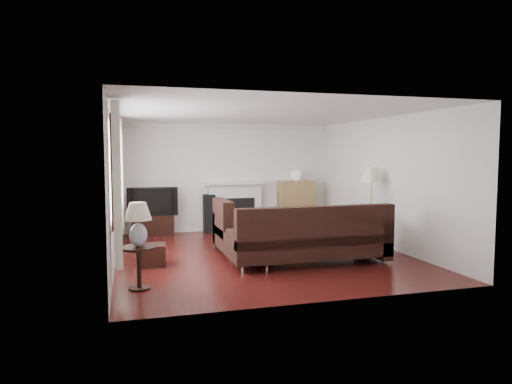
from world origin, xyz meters
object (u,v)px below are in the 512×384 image
object	(u,v)px
floor_lamp	(371,208)
bookshelf	(296,205)
tv_stand	(153,225)
side_table	(139,268)
coffee_table	(291,235)
sectional_sofa	(307,235)

from	to	relation	value
floor_lamp	bookshelf	bearing A→B (deg)	103.21
tv_stand	side_table	size ratio (longest dim) A/B	1.57
tv_stand	bookshelf	bearing A→B (deg)	0.34
coffee_table	sectional_sofa	bearing A→B (deg)	-100.80
tv_stand	sectional_sofa	distance (m)	4.06
bookshelf	sectional_sofa	size ratio (longest dim) A/B	0.41
floor_lamp	tv_stand	bearing A→B (deg)	148.10
tv_stand	coffee_table	size ratio (longest dim) A/B	0.84
sectional_sofa	side_table	size ratio (longest dim) A/B	4.96
floor_lamp	coffee_table	bearing A→B (deg)	157.97
sectional_sofa	floor_lamp	size ratio (longest dim) A/B	1.84
side_table	coffee_table	bearing A→B (deg)	36.67
bookshelf	side_table	distance (m)	5.60
side_table	sectional_sofa	bearing A→B (deg)	15.91
tv_stand	side_table	distance (m)	4.12
coffee_table	side_table	world-z (taller)	side_table
bookshelf	side_table	bearing A→B (deg)	-132.60
bookshelf	coffee_table	xyz separation A→B (m)	(-0.83, -1.92, -0.37)
bookshelf	floor_lamp	xyz separation A→B (m)	(0.59, -2.49, 0.19)
sectional_sofa	tv_stand	bearing A→B (deg)	124.88
coffee_table	floor_lamp	distance (m)	1.63
tv_stand	bookshelf	size ratio (longest dim) A/B	0.78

